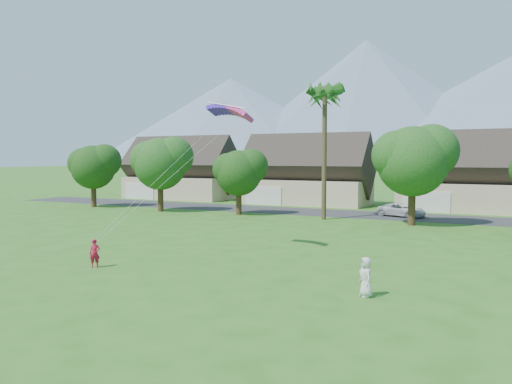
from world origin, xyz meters
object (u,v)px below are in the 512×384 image
Objects in this scene: parked_car at (402,210)px; parafoil_kite at (231,110)px; kite_flyer at (95,253)px; watcher at (366,277)px.

parafoil_kite reaches higher than parked_car.
parafoil_kite is (-6.20, -23.30, 8.02)m from parked_car.
parked_car is at bearing 38.86° from kite_flyer.
parafoil_kite is at bearing 26.22° from kite_flyer.
kite_flyer is 0.48× the size of parafoil_kite.
kite_flyer is at bearing -179.04° from parked_car.
parked_car is 25.41m from parafoil_kite.
watcher is (14.19, 0.79, 0.08)m from kite_flyer.
watcher is 0.53× the size of parafoil_kite.
parked_car is at bearing 150.84° from watcher.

